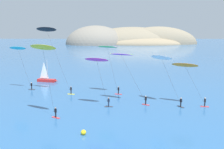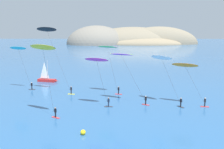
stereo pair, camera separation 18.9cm
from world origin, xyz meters
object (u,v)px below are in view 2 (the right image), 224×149
Objects in this scene: kitesurfer_magenta at (98,63)px; kitesurfer_cyan at (19,52)px; sailboat_near at (48,79)px; kitesurfer_orange at (187,68)px; kitesurfer_white at (163,61)px; marker_buoy at (83,132)px; kitesurfer_yellow at (44,52)px; kitesurfer_purple at (123,59)px; kitesurfer_black at (48,34)px; kitesurfer_green at (108,51)px.

kitesurfer_magenta is 23.13m from kitesurfer_cyan.
kitesurfer_orange is (30.40, -21.08, 6.09)m from sailboat_near.
kitesurfer_white is 12.96× the size of marker_buoy.
sailboat_near is at bearing 102.85° from kitesurfer_yellow.
kitesurfer_magenta is at bearing -169.68° from kitesurfer_white.
kitesurfer_purple reaches higher than marker_buoy.
kitesurfer_purple reaches higher than kitesurfer_orange.
kitesurfer_black is at bearing -23.06° from kitesurfer_cyan.
kitesurfer_black is (-15.78, 7.88, 4.43)m from kitesurfer_purple.
kitesurfer_black reaches higher than kitesurfer_cyan.
kitesurfer_cyan is at bearing -116.70° from sailboat_near.
kitesurfer_cyan is at bearing 159.69° from kitesurfer_orange.
kitesurfer_yellow is at bearing -79.35° from kitesurfer_black.
kitesurfer_white is at bearing 164.42° from kitesurfer_orange.
kitesurfer_purple is at bearing -45.43° from sailboat_near.
kitesurfer_purple is at bearing 171.28° from kitesurfer_orange.
kitesurfer_black is at bearing -74.05° from sailboat_near.
kitesurfer_magenta is (14.38, -22.10, 7.11)m from sailboat_near.
kitesurfer_white is at bearing -20.93° from kitesurfer_cyan.
sailboat_near is 0.64× the size of kitesurfer_purple.
kitesurfer_white is (19.90, 8.05, -2.38)m from kitesurfer_yellow.
kitesurfer_cyan is 36.90m from kitesurfer_orange.
kitesurfer_magenta is at bearing -36.68° from kitesurfer_cyan.
kitesurfer_white is 12.68m from kitesurfer_green.
kitesurfer_cyan is at bearing 156.94° from kitesurfer_black.
kitesurfer_magenta is 0.95× the size of kitesurfer_purple.
kitesurfer_magenta is 0.98× the size of kitesurfer_white.
kitesurfer_purple is at bearing -25.45° from kitesurfer_cyan.
kitesurfer_black is (-3.11, 16.53, 2.38)m from kitesurfer_yellow.
kitesurfer_yellow is at bearing -145.69° from kitesurfer_purple.
marker_buoy is (6.89, -7.99, -9.90)m from kitesurfer_yellow.
kitesurfer_cyan reaches higher than sailboat_near.
kitesurfer_purple reaches higher than kitesurfer_magenta.
sailboat_near is 0.67× the size of kitesurfer_magenta.
kitesurfer_white reaches higher than sailboat_near.
kitesurfer_magenta is 12.64× the size of marker_buoy.
kitesurfer_green reaches higher than sailboat_near.
sailboat_near is 22.06m from kitesurfer_green.
kitesurfer_white is at bearing -37.17° from sailboat_near.
kitesurfer_orange is (27.13, -9.62, -5.89)m from kitesurfer_black.
kitesurfer_purple reaches higher than sailboat_near.
kitesurfer_cyan is at bearing 154.55° from kitesurfer_purple.
kitesurfer_orange reaches higher than sailboat_near.
kitesurfer_yellow is (6.38, -27.98, 9.61)m from sailboat_near.
kitesurfer_black reaches higher than kitesurfer_green.
kitesurfer_yellow is 0.82× the size of kitesurfer_black.
kitesurfer_magenta is at bearing -149.44° from kitesurfer_purple.
kitesurfer_magenta is at bearing -56.95° from sailboat_near.
kitesurfer_black reaches higher than sailboat_near.
kitesurfer_magenta is at bearing 85.46° from marker_buoy.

